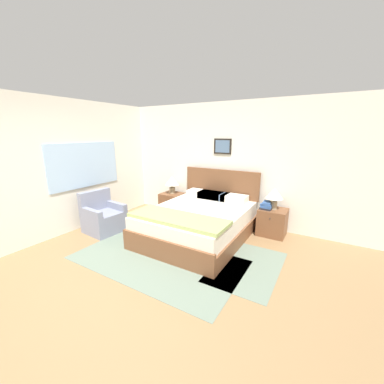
{
  "coord_description": "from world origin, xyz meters",
  "views": [
    {
      "loc": [
        2.17,
        -1.77,
        1.96
      ],
      "look_at": [
        0.13,
        1.66,
        0.95
      ],
      "focal_mm": 22.0,
      "sensor_mm": 36.0,
      "label": 1
    }
  ],
  "objects_px": {
    "bed": "(199,221)",
    "table_lamp_by_door": "(274,195)",
    "nightstand_by_door": "(272,222)",
    "table_lamp_near_window": "(172,182)",
    "nightstand_near_window": "(172,204)",
    "armchair": "(103,218)"
  },
  "relations": [
    {
      "from": "bed",
      "to": "table_lamp_by_door",
      "type": "bearing_deg",
      "value": 34.73
    },
    {
      "from": "nightstand_by_door",
      "to": "table_lamp_near_window",
      "type": "distance_m",
      "value": 2.46
    },
    {
      "from": "nightstand_near_window",
      "to": "table_lamp_by_door",
      "type": "relative_size",
      "value": 1.26
    },
    {
      "from": "armchair",
      "to": "nightstand_by_door",
      "type": "xyz_separation_m",
      "value": [
        3.01,
        1.56,
        -0.02
      ]
    },
    {
      "from": "table_lamp_by_door",
      "to": "nightstand_by_door",
      "type": "bearing_deg",
      "value": -50.4
    },
    {
      "from": "bed",
      "to": "armchair",
      "type": "relative_size",
      "value": 2.63
    },
    {
      "from": "table_lamp_near_window",
      "to": "table_lamp_by_door",
      "type": "distance_m",
      "value": 2.39
    },
    {
      "from": "nightstand_by_door",
      "to": "nightstand_near_window",
      "type": "bearing_deg",
      "value": 180.0
    },
    {
      "from": "table_lamp_by_door",
      "to": "table_lamp_near_window",
      "type": "bearing_deg",
      "value": 180.0
    },
    {
      "from": "armchair",
      "to": "bed",
      "type": "bearing_deg",
      "value": 117.69
    },
    {
      "from": "nightstand_by_door",
      "to": "table_lamp_by_door",
      "type": "height_order",
      "value": "table_lamp_by_door"
    },
    {
      "from": "bed",
      "to": "table_lamp_near_window",
      "type": "distance_m",
      "value": 1.54
    },
    {
      "from": "bed",
      "to": "nightstand_by_door",
      "type": "bearing_deg",
      "value": 34.15
    },
    {
      "from": "nightstand_near_window",
      "to": "table_lamp_near_window",
      "type": "distance_m",
      "value": 0.55
    },
    {
      "from": "bed",
      "to": "table_lamp_by_door",
      "type": "relative_size",
      "value": 5.13
    },
    {
      "from": "armchair",
      "to": "table_lamp_near_window",
      "type": "bearing_deg",
      "value": 163.96
    },
    {
      "from": "armchair",
      "to": "nightstand_by_door",
      "type": "distance_m",
      "value": 3.39
    },
    {
      "from": "armchair",
      "to": "nightstand_near_window",
      "type": "distance_m",
      "value": 1.68
    },
    {
      "from": "table_lamp_by_door",
      "to": "nightstand_near_window",
      "type": "bearing_deg",
      "value": -179.73
    },
    {
      "from": "bed",
      "to": "nightstand_by_door",
      "type": "distance_m",
      "value": 1.45
    },
    {
      "from": "nightstand_near_window",
      "to": "nightstand_by_door",
      "type": "relative_size",
      "value": 1.0
    },
    {
      "from": "table_lamp_near_window",
      "to": "table_lamp_by_door",
      "type": "xyz_separation_m",
      "value": [
        2.39,
        0.0,
        0.0
      ]
    }
  ]
}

